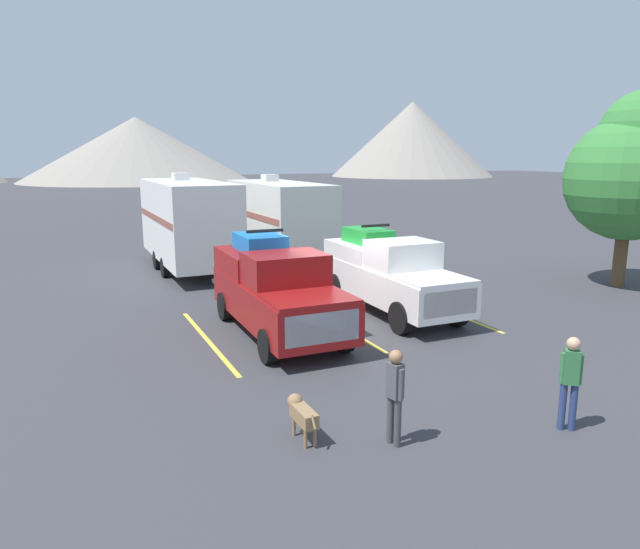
# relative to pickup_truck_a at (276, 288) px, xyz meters

# --- Properties ---
(ground_plane) EXTENTS (240.00, 240.00, 0.00)m
(ground_plane) POSITION_rel_pickup_truck_a_xyz_m (1.77, -0.02, -1.20)
(ground_plane) COLOR #38383D
(pickup_truck_a) EXTENTS (2.26, 5.62, 2.65)m
(pickup_truck_a) POSITION_rel_pickup_truck_a_xyz_m (0.00, 0.00, 0.00)
(pickup_truck_a) COLOR maroon
(pickup_truck_a) RESTS_ON ground
(pickup_truck_b) EXTENTS (2.13, 5.75, 2.52)m
(pickup_truck_b) POSITION_rel_pickup_truck_a_xyz_m (3.82, 0.58, -0.02)
(pickup_truck_b) COLOR white
(pickup_truck_b) RESTS_ON ground
(lot_stripe_a) EXTENTS (0.12, 5.50, 0.01)m
(lot_stripe_a) POSITION_rel_pickup_truck_a_xyz_m (-1.85, 0.06, -1.20)
(lot_stripe_a) COLOR gold
(lot_stripe_a) RESTS_ON ground
(lot_stripe_b) EXTENTS (0.12, 5.50, 0.01)m
(lot_stripe_b) POSITION_rel_pickup_truck_a_xyz_m (1.77, 0.06, -1.20)
(lot_stripe_b) COLOR gold
(lot_stripe_b) RESTS_ON ground
(lot_stripe_c) EXTENTS (0.12, 5.50, 0.01)m
(lot_stripe_c) POSITION_rel_pickup_truck_a_xyz_m (5.39, 0.06, -1.20)
(lot_stripe_c) COLOR gold
(lot_stripe_c) RESTS_ON ground
(camper_trailer_a) EXTENTS (2.59, 8.52, 3.89)m
(camper_trailer_a) POSITION_rel_pickup_truck_a_xyz_m (-0.26, 9.21, 0.84)
(camper_trailer_a) COLOR white
(camper_trailer_a) RESTS_ON ground
(camper_trailer_b) EXTENTS (2.54, 8.09, 3.78)m
(camper_trailer_b) POSITION_rel_pickup_truck_a_xyz_m (3.63, 9.23, 0.79)
(camper_trailer_b) COLOR silver
(camper_trailer_b) RESTS_ON ground
(person_a) EXTENTS (0.23, 0.35, 1.61)m
(person_a) POSITION_rel_pickup_truck_a_xyz_m (-0.42, -6.47, -0.28)
(person_a) COLOR #3F3F42
(person_a) RESTS_ON ground
(person_b) EXTENTS (0.31, 0.30, 1.65)m
(person_b) POSITION_rel_pickup_truck_a_xyz_m (2.54, -7.28, -0.25)
(person_b) COLOR navy
(person_b) RESTS_ON ground
(dog) EXTENTS (0.26, 0.96, 0.67)m
(dog) POSITION_rel_pickup_truck_a_xyz_m (-1.69, -5.65, -0.75)
(dog) COLOR olive
(dog) RESTS_ON ground
(tree_a) EXTENTS (4.26, 4.26, 6.79)m
(tree_a) POSITION_rel_pickup_truck_a_xyz_m (13.07, -0.16, 2.97)
(tree_a) COLOR brown
(tree_a) RESTS_ON ground
(mountain_ridge) EXTENTS (138.47, 42.48, 16.53)m
(mountain_ridge) POSITION_rel_pickup_truck_a_xyz_m (7.21, 95.33, 6.12)
(mountain_ridge) COLOR gray
(mountain_ridge) RESTS_ON ground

